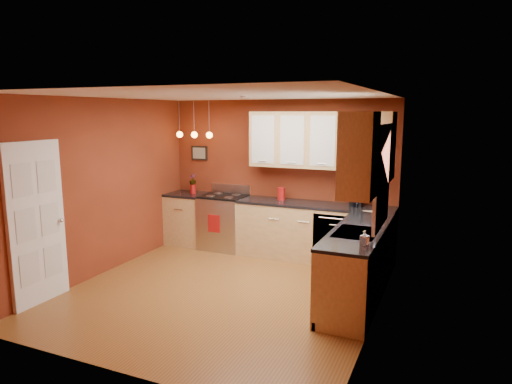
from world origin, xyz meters
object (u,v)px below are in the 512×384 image
at_px(sink, 356,234).
at_px(soap_pump, 364,238).
at_px(coffee_maker, 357,198).
at_px(red_canister, 281,194).
at_px(gas_range, 224,222).

height_order(sink, soap_pump, sink).
bearing_deg(sink, coffee_maker, 101.18).
relative_size(red_canister, coffee_maker, 0.75).
height_order(gas_range, red_canister, red_canister).
height_order(gas_range, coffee_maker, coffee_maker).
relative_size(sink, coffee_maker, 2.52).
bearing_deg(gas_range, red_canister, 4.62).
distance_m(red_canister, coffee_maker, 1.26).
distance_m(sink, coffee_maker, 1.60).
relative_size(gas_range, coffee_maker, 4.00).
xyz_separation_m(sink, soap_pump, (0.19, -0.55, 0.11)).
bearing_deg(soap_pump, coffee_maker, 103.40).
xyz_separation_m(gas_range, coffee_maker, (2.31, 0.07, 0.59)).
bearing_deg(red_canister, coffee_maker, -0.87).
relative_size(sink, soap_pump, 4.01).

